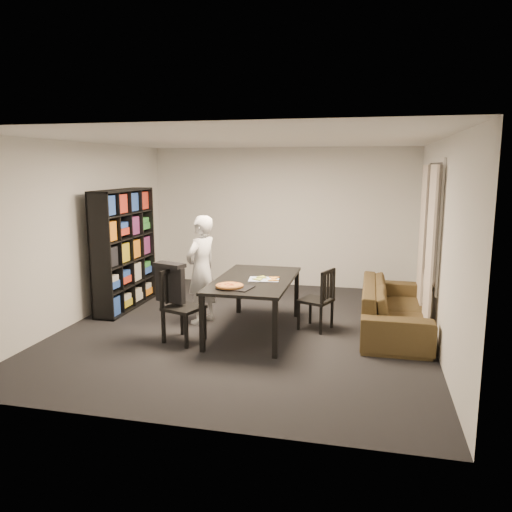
% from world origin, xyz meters
% --- Properties ---
extents(room, '(5.01, 5.51, 2.61)m').
position_xyz_m(room, '(0.00, 0.00, 1.30)').
color(room, black).
rests_on(room, ground).
extents(window_pane, '(0.02, 1.40, 1.60)m').
position_xyz_m(window_pane, '(2.48, 0.60, 1.50)').
color(window_pane, black).
rests_on(window_pane, room).
extents(window_frame, '(0.03, 1.52, 1.72)m').
position_xyz_m(window_frame, '(2.48, 0.60, 1.50)').
color(window_frame, white).
rests_on(window_frame, room).
extents(curtain_left, '(0.03, 0.70, 2.25)m').
position_xyz_m(curtain_left, '(2.40, 0.08, 1.15)').
color(curtain_left, beige).
rests_on(curtain_left, room).
extents(curtain_right, '(0.03, 0.70, 2.25)m').
position_xyz_m(curtain_right, '(2.40, 1.12, 1.15)').
color(curtain_right, beige).
rests_on(curtain_right, room).
extents(bookshelf, '(0.35, 1.50, 1.90)m').
position_xyz_m(bookshelf, '(-2.16, 0.60, 0.95)').
color(bookshelf, black).
rests_on(bookshelf, room).
extents(dining_table, '(1.01, 1.81, 0.76)m').
position_xyz_m(dining_table, '(0.15, -0.14, 0.69)').
color(dining_table, black).
rests_on(dining_table, room).
extents(chair_left, '(0.55, 0.55, 0.95)m').
position_xyz_m(chair_left, '(-0.75, -0.67, 0.54)').
color(chair_left, black).
rests_on(chair_left, room).
extents(chair_right, '(0.52, 0.52, 0.86)m').
position_xyz_m(chair_right, '(1.02, 0.17, 0.49)').
color(chair_right, black).
rests_on(chair_right, room).
extents(draped_jacket, '(0.45, 0.31, 0.52)m').
position_xyz_m(draped_jacket, '(-0.87, -0.62, 0.78)').
color(draped_jacket, black).
rests_on(draped_jacket, chair_left).
extents(person, '(0.55, 0.67, 1.57)m').
position_xyz_m(person, '(-0.70, 0.14, 0.78)').
color(person, silver).
rests_on(person, room).
extents(baking_tray, '(0.45, 0.39, 0.01)m').
position_xyz_m(baking_tray, '(0.04, -0.70, 0.76)').
color(baking_tray, black).
rests_on(baking_tray, dining_table).
extents(pepperoni_pizza, '(0.35, 0.35, 0.03)m').
position_xyz_m(pepperoni_pizza, '(-0.04, -0.71, 0.78)').
color(pepperoni_pizza, brown).
rests_on(pepperoni_pizza, dining_table).
extents(kitchen_towel, '(0.44, 0.35, 0.01)m').
position_xyz_m(kitchen_towel, '(0.29, -0.17, 0.76)').
color(kitchen_towel, silver).
rests_on(kitchen_towel, dining_table).
extents(pizza_slices, '(0.40, 0.35, 0.01)m').
position_xyz_m(pizza_slices, '(0.32, -0.16, 0.77)').
color(pizza_slices, '#E3CF47').
rests_on(pizza_slices, dining_table).
extents(sofa, '(0.88, 2.24, 0.65)m').
position_xyz_m(sofa, '(2.02, 0.40, 0.33)').
color(sofa, '#392A16').
rests_on(sofa, room).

